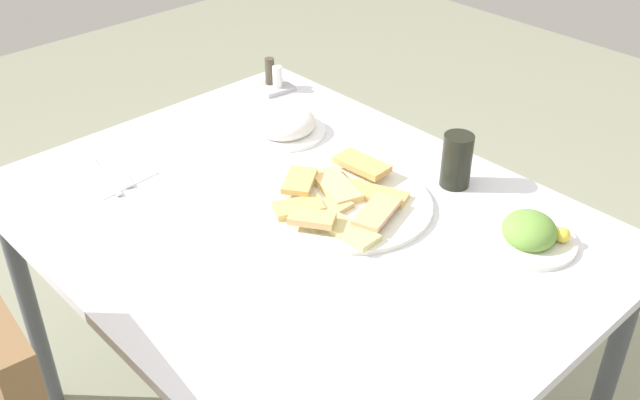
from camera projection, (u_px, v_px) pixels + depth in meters
dining_table at (299, 241)px, 1.59m from camera, size 1.23×0.94×0.70m
pide_platter at (347, 202)px, 1.57m from camera, size 0.34×0.34×0.04m
salad_plate_greens at (530, 233)px, 1.46m from camera, size 0.19×0.19×0.07m
salad_plate_rice at (285, 125)px, 1.84m from camera, size 0.20×0.20×0.07m
soda_can at (457, 160)px, 1.62m from camera, size 0.07×0.07×0.12m
paper_napkin at (111, 174)px, 1.68m from camera, size 0.16×0.16×0.00m
fork at (118, 170)px, 1.69m from camera, size 0.16×0.05×0.00m
spoon at (104, 176)px, 1.67m from camera, size 0.19×0.04×0.00m
condiment_caddy at (274, 81)px, 2.05m from camera, size 0.10×0.10×0.09m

